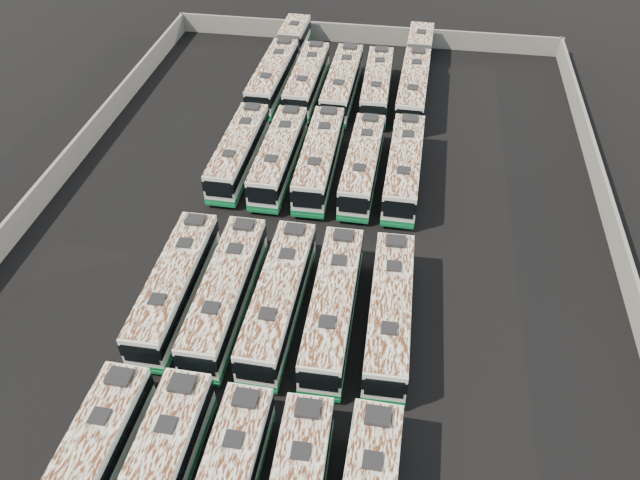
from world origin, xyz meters
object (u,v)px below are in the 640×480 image
Objects in this scene: bus_midback_far_left at (239,151)px; bus_midback_far_right at (404,167)px; bus_midfront_far_left at (175,286)px; bus_back_far_right at (416,73)px; bus_midback_left at (279,156)px; bus_midback_center at (319,158)px; bus_midback_right at (362,164)px; bus_front_far_left at (83,480)px; bus_midfront_center at (279,299)px; bus_back_center at (342,84)px; bus_back_far_left at (281,63)px; bus_back_left at (307,80)px; bus_midfront_far_right at (390,312)px; bus_midfront_left at (226,293)px; bus_midfront_right at (333,306)px; bus_back_right at (377,85)px.

bus_midback_far_right is (14.20, -0.16, 0.07)m from bus_midback_far_left.
bus_midback_far_right reaches higher than bus_midback_far_left.
bus_midback_far_left is at bearing 89.75° from bus_midfront_far_left.
bus_midback_left is at bearing -120.76° from bus_back_far_right.
bus_midback_center reaches higher than bus_midback_left.
bus_midback_right is (10.73, -0.26, 0.01)m from bus_midback_far_left.
bus_midfront_center reaches higher than bus_front_far_left.
bus_back_far_right reaches higher than bus_back_center.
bus_front_far_left is 1.01× the size of bus_midback_left.
bus_midfront_far_left is at bearing -88.77° from bus_back_far_left.
bus_midback_far_right is 17.20m from bus_back_far_right.
bus_midback_far_left is 7.06m from bus_midback_center.
bus_back_left is (3.45, -3.32, -0.03)m from bus_back_far_left.
bus_midfront_left is at bearing 179.38° from bus_midfront_far_right.
bus_back_center is at bearing 102.17° from bus_midfront_far_right.
bus_midback_center reaches higher than bus_midfront_right.
bus_midfront_far_right is (14.31, 13.74, -0.03)m from bus_front_far_left.
bus_midfront_far_right reaches higher than bus_midback_far_left.
bus_back_center is (3.63, 30.12, 0.02)m from bus_midfront_left.
bus_midfront_center is 1.02× the size of bus_back_right.
bus_midfront_right is 16.30m from bus_midback_right.
bus_midfront_right is at bearing 0.16° from bus_midfront_center.
bus_back_left is 1.01× the size of bus_back_right.
bus_midfront_right is 31.22m from bus_back_left.
bus_midfront_right is at bearing -101.54° from bus_midback_far_right.
bus_back_far_left is (-14.15, 17.32, 0.01)m from bus_midback_far_right.
bus_back_left is at bearing -42.59° from bus_back_far_left.
bus_back_far_right reaches higher than bus_midfront_right.
bus_midback_left is at bearing 77.36° from bus_midfront_far_left.
bus_back_center is (-7.13, 30.01, 0.05)m from bus_midfront_far_right.
bus_midback_right is 14.27m from bus_back_center.
bus_midback_center is at bearing 66.44° from bus_midfront_far_left.
bus_midback_far_right is 0.64× the size of bus_back_far_left.
bus_back_far_right is (10.83, 33.61, 0.02)m from bus_midfront_left.
bus_midfront_right is 1.03× the size of bus_midback_far_left.
bus_midback_far_left is 0.96× the size of bus_back_center.
bus_back_left is 7.14m from bus_back_right.
bus_back_center is (7.10, -3.61, 0.00)m from bus_back_far_left.
bus_midback_far_left is at bearing 91.20° from bus_front_far_left.
bus_midback_right is 14.10m from bus_back_right.
bus_front_far_left is 0.64× the size of bus_back_far_left.
bus_midfront_far_left is at bearing -122.86° from bus_midback_right.
bus_midfront_right reaches higher than bus_midback_right.
bus_midfront_left is at bearing -77.49° from bus_midback_far_left.
bus_back_left reaches higher than bus_midback_left.
bus_back_far_right is at bearing 90.24° from bus_midback_far_right.
bus_front_far_left is 1.00× the size of bus_midback_far_right.
bus_midfront_left is at bearing -113.13° from bus_midback_right.
bus_midback_left is at bearing -179.21° from bus_midback_far_right.
bus_back_far_right reaches higher than bus_midfront_far_right.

